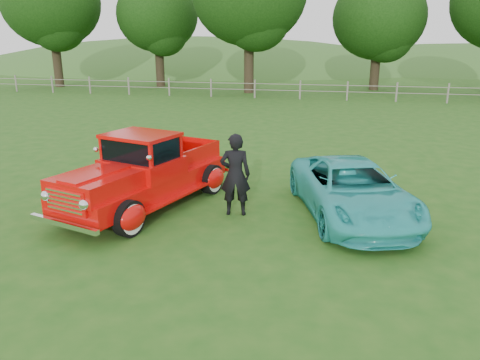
% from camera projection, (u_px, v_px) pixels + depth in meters
% --- Properties ---
extents(ground, '(140.00, 140.00, 0.00)m').
position_uv_depth(ground, '(203.00, 227.00, 9.95)').
color(ground, '#205316').
rests_on(ground, ground).
extents(distant_hills, '(116.00, 60.00, 18.00)m').
position_uv_depth(distant_hills, '(295.00, 98.00, 67.68)').
color(distant_hills, '#326525').
rests_on(distant_hills, ground).
extents(fence_line, '(48.00, 0.12, 1.20)m').
position_uv_depth(fence_line, '(300.00, 90.00, 30.33)').
color(fence_line, gray).
rests_on(fence_line, ground).
extents(tree_far_west, '(7.60, 7.60, 9.93)m').
position_uv_depth(tree_far_west, '(51.00, 2.00, 36.43)').
color(tree_far_west, black).
rests_on(tree_far_west, ground).
extents(tree_mid_west, '(6.40, 6.40, 8.46)m').
position_uv_depth(tree_mid_west, '(157.00, 15.00, 36.94)').
color(tree_mid_west, black).
rests_on(tree_mid_west, ground).
extents(tree_near_east, '(6.80, 6.80, 8.33)m').
position_uv_depth(tree_near_east, '(379.00, 18.00, 34.50)').
color(tree_near_east, black).
rests_on(tree_near_east, ground).
extents(red_pickup, '(3.23, 5.28, 1.78)m').
position_uv_depth(red_pickup, '(145.00, 174.00, 10.91)').
color(red_pickup, black).
rests_on(red_pickup, ground).
extents(teal_sedan, '(3.31, 4.86, 1.23)m').
position_uv_depth(teal_sedan, '(352.00, 190.00, 10.37)').
color(teal_sedan, '#2CB2AF').
rests_on(teal_sedan, ground).
extents(man, '(0.75, 0.56, 1.87)m').
position_uv_depth(man, '(235.00, 175.00, 10.39)').
color(man, black).
rests_on(man, ground).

